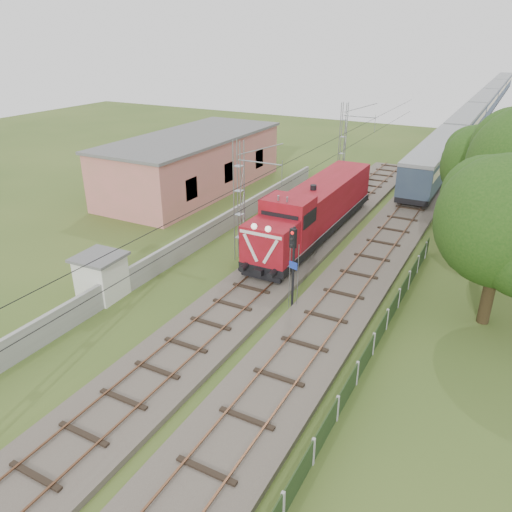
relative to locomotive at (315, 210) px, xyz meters
The scene contains 13 objects.
ground 17.88m from the locomotive, 90.00° to the right, with size 140.00×140.00×0.00m, color #39511E.
track_main 10.93m from the locomotive, 90.00° to the right, with size 4.20×70.00×0.45m.
track_side 5.87m from the locomotive, 24.39° to the left, with size 4.20×80.00×0.45m.
catenary 6.69m from the locomotive, 117.21° to the right, with size 3.31×70.00×8.00m.
boundary_wall 8.80m from the locomotive, 138.59° to the right, with size 0.25×40.00×1.50m, color #9E9E99.
station_building 16.26m from the locomotive, 157.32° to the left, with size 8.40×20.40×5.22m.
fence 16.85m from the locomotive, 61.50° to the right, with size 0.12×32.00×1.20m.
locomotive is the anchor object (origin of this frame).
coach_rake 65.17m from the locomotive, 85.60° to the left, with size 2.97×111.17×3.44m.
signal_post 10.65m from the locomotive, 74.43° to the right, with size 0.53×0.42×4.88m.
relay_hut 15.84m from the locomotive, 117.91° to the right, with size 2.64×2.64×2.60m.
tree_a 14.45m from the locomotive, 27.94° to the right, with size 6.92×6.59×8.97m.
tree_c 12.79m from the locomotive, 35.16° to the left, with size 6.28×5.98×8.14m.
Camera 1 is at (12.42, -14.54, 14.14)m, focal length 35.00 mm.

